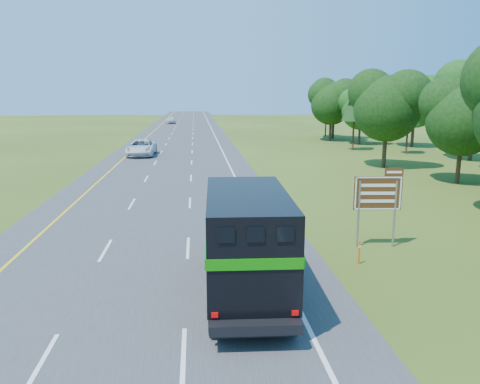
% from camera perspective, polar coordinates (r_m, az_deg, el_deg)
% --- Properties ---
extents(road, '(15.00, 260.00, 0.04)m').
position_cam_1_polar(road, '(59.75, -7.61, 5.19)').
color(road, '#38383A').
rests_on(road, ground).
extents(lane_markings, '(11.15, 260.00, 0.01)m').
position_cam_1_polar(lane_markings, '(59.75, -7.61, 5.22)').
color(lane_markings, yellow).
rests_on(lane_markings, road).
extents(tree_wall_right, '(16.00, 100.00, 12.00)m').
position_cam_1_polar(tree_wall_right, '(45.94, 26.06, 9.62)').
color(tree_wall_right, '#123C10').
rests_on(tree_wall_right, ground).
extents(horse_truck, '(2.92, 8.45, 3.70)m').
position_cam_1_polar(horse_truck, '(16.11, 0.72, -5.62)').
color(horse_truck, black).
rests_on(horse_truck, road).
extents(white_suv, '(3.06, 6.46, 1.78)m').
position_cam_1_polar(white_suv, '(54.03, -11.92, 5.31)').
color(white_suv, silver).
rests_on(white_suv, road).
extents(far_car, '(1.99, 4.77, 1.61)m').
position_cam_1_polar(far_car, '(112.36, -8.40, 8.67)').
color(far_car, silver).
rests_on(far_car, road).
extents(exit_sign, '(2.15, 0.24, 3.65)m').
position_cam_1_polar(exit_sign, '(21.82, 16.53, -0.50)').
color(exit_sign, gray).
rests_on(exit_sign, ground).
extents(delineator, '(0.08, 0.04, 0.98)m').
position_cam_1_polar(delineator, '(19.89, 14.34, -7.08)').
color(delineator, '#FF530D').
rests_on(delineator, ground).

